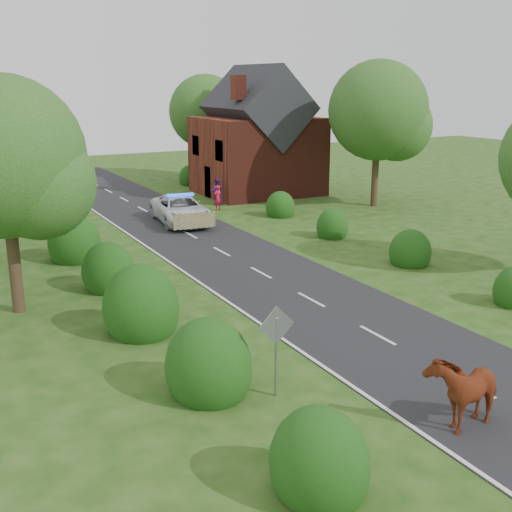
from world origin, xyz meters
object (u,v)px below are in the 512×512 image
road_sign (276,338)px  pedestrian_red (217,198)px  pedestrian_purple (217,192)px  police_van (181,210)px  cow (463,393)px

road_sign → pedestrian_red: 25.27m
pedestrian_red → pedestrian_purple: size_ratio=0.89×
police_van → pedestrian_purple: (4.19, 4.09, 0.12)m
cow → pedestrian_purple: bearing=157.5°
police_van → pedestrian_purple: size_ratio=3.30×
pedestrian_red → police_van: bearing=11.1°
road_sign → pedestrian_purple: road_sign is taller
cow → pedestrian_red: pedestrian_red is taller
cow → pedestrian_purple: (6.59, 28.49, 0.13)m
pedestrian_purple → cow: bearing=100.0°
road_sign → police_van: size_ratio=0.42×
pedestrian_purple → police_van: bearing=67.4°
road_sign → cow: 4.77m
pedestrian_red → pedestrian_purple: (0.71, 1.65, 0.10)m
road_sign → pedestrian_red: road_sign is taller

